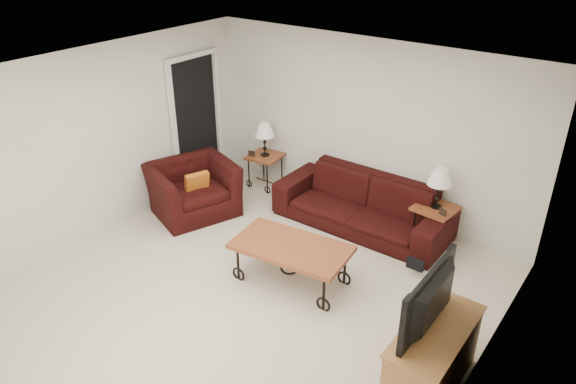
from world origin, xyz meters
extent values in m
plane|color=beige|center=(0.00, 0.00, 0.00)|extent=(5.00, 5.00, 0.00)
cube|color=white|center=(0.00, 2.50, 1.25)|extent=(5.00, 0.02, 2.50)
cube|color=white|center=(0.00, -2.50, 1.25)|extent=(5.00, 0.02, 2.50)
cube|color=white|center=(-2.50, 0.00, 1.25)|extent=(0.02, 5.00, 2.50)
cube|color=white|center=(2.50, 0.00, 1.25)|extent=(0.02, 5.00, 2.50)
plane|color=white|center=(0.00, 0.00, 2.50)|extent=(5.00, 5.00, 0.00)
cube|color=black|center=(-2.47, 1.65, 1.02)|extent=(0.08, 0.94, 2.04)
imported|color=black|center=(0.29, 2.02, 0.35)|extent=(2.43, 0.95, 0.71)
cube|color=brown|center=(-1.56, 2.20, 0.27)|extent=(0.56, 0.56, 0.54)
cube|color=brown|center=(1.26, 2.20, 0.27)|extent=(0.55, 0.55, 0.55)
cube|color=black|center=(-1.71, 2.05, 0.58)|extent=(0.11, 0.05, 0.09)
cube|color=black|center=(1.41, 2.05, 0.59)|extent=(0.11, 0.05, 0.09)
cube|color=brown|center=(0.26, 0.41, 0.25)|extent=(1.43, 0.89, 0.51)
imported|color=black|center=(-1.88, 0.92, 0.37)|extent=(1.34, 1.43, 0.75)
cube|color=#C46919|center=(-1.72, 0.87, 0.52)|extent=(0.20, 0.35, 0.34)
cube|color=#B38042|center=(2.23, -0.11, 0.34)|extent=(0.47, 1.13, 0.68)
imported|color=black|center=(2.21, -0.11, 0.97)|extent=(0.13, 1.01, 0.58)
ellipsoid|color=black|center=(1.40, 1.49, 0.21)|extent=(0.37, 0.31, 0.42)
camera|label=1|loc=(3.34, -3.79, 3.92)|focal=33.57mm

